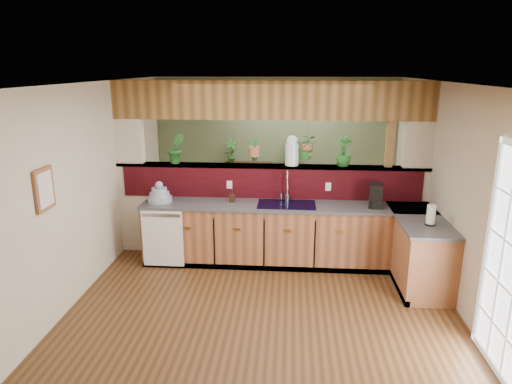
# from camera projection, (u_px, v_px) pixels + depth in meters

# --- Properties ---
(ground) EXTENTS (4.60, 7.00, 0.01)m
(ground) POSITION_uv_depth(u_px,v_px,m) (265.00, 294.00, 5.79)
(ground) COLOR #4D2F17
(ground) RESTS_ON ground
(ceiling) EXTENTS (4.60, 7.00, 0.01)m
(ceiling) POSITION_uv_depth(u_px,v_px,m) (266.00, 84.00, 5.09)
(ceiling) COLOR brown
(ceiling) RESTS_ON ground
(wall_back) EXTENTS (4.60, 0.02, 2.60)m
(wall_back) POSITION_uv_depth(u_px,v_px,m) (276.00, 146.00, 8.80)
(wall_back) COLOR beige
(wall_back) RESTS_ON ground
(wall_left) EXTENTS (0.02, 7.00, 2.60)m
(wall_left) POSITION_uv_depth(u_px,v_px,m) (79.00, 192.00, 5.61)
(wall_left) COLOR beige
(wall_left) RESTS_ON ground
(wall_right) EXTENTS (0.02, 7.00, 2.60)m
(wall_right) POSITION_uv_depth(u_px,v_px,m) (463.00, 200.00, 5.27)
(wall_right) COLOR beige
(wall_right) RESTS_ON ground
(pass_through_partition) EXTENTS (4.60, 0.21, 2.60)m
(pass_through_partition) POSITION_uv_depth(u_px,v_px,m) (272.00, 178.00, 6.76)
(pass_through_partition) COLOR beige
(pass_through_partition) RESTS_ON ground
(pass_through_ledge) EXTENTS (4.60, 0.21, 0.04)m
(pass_through_ledge) POSITION_uv_depth(u_px,v_px,m) (270.00, 166.00, 6.72)
(pass_through_ledge) COLOR brown
(pass_through_ledge) RESTS_ON ground
(header_beam) EXTENTS (4.60, 0.15, 0.55)m
(header_beam) POSITION_uv_depth(u_px,v_px,m) (271.00, 100.00, 6.46)
(header_beam) COLOR brown
(header_beam) RESTS_ON ground
(sage_backwall) EXTENTS (4.55, 0.02, 2.55)m
(sage_backwall) POSITION_uv_depth(u_px,v_px,m) (275.00, 146.00, 8.78)
(sage_backwall) COLOR #596B49
(sage_backwall) RESTS_ON ground
(countertop) EXTENTS (4.14, 1.52, 0.90)m
(countertop) POSITION_uv_depth(u_px,v_px,m) (327.00, 238.00, 6.44)
(countertop) COLOR brown
(countertop) RESTS_ON ground
(dishwasher) EXTENTS (0.58, 0.03, 0.82)m
(dishwasher) POSITION_uv_depth(u_px,v_px,m) (163.00, 238.00, 6.41)
(dishwasher) COLOR white
(dishwasher) RESTS_ON ground
(navy_sink) EXTENTS (0.82, 0.50, 0.18)m
(navy_sink) POSITION_uv_depth(u_px,v_px,m) (286.00, 210.00, 6.49)
(navy_sink) COLOR black
(navy_sink) RESTS_ON countertop
(french_door) EXTENTS (0.06, 1.02, 2.16)m
(french_door) POSITION_uv_depth(u_px,v_px,m) (509.00, 268.00, 4.09)
(french_door) COLOR white
(french_door) RESTS_ON ground
(framed_print) EXTENTS (0.04, 0.35, 0.45)m
(framed_print) POSITION_uv_depth(u_px,v_px,m) (44.00, 189.00, 4.77)
(framed_print) COLOR brown
(framed_print) RESTS_ON wall_left
(faucet) EXTENTS (0.20, 0.20, 0.46)m
(faucet) POSITION_uv_depth(u_px,v_px,m) (287.00, 185.00, 6.55)
(faucet) COLOR #B7B7B2
(faucet) RESTS_ON countertop
(dish_stack) EXTENTS (0.35, 0.35, 0.31)m
(dish_stack) POSITION_uv_depth(u_px,v_px,m) (160.00, 195.00, 6.56)
(dish_stack) COLOR #8B9DB4
(dish_stack) RESTS_ON countertop
(soap_dispenser) EXTENTS (0.09, 0.09, 0.18)m
(soap_dispenser) POSITION_uv_depth(u_px,v_px,m) (232.00, 196.00, 6.57)
(soap_dispenser) COLOR #3A2215
(soap_dispenser) RESTS_ON countertop
(coffee_maker) EXTENTS (0.17, 0.29, 0.33)m
(coffee_maker) POSITION_uv_depth(u_px,v_px,m) (376.00, 196.00, 6.33)
(coffee_maker) COLOR black
(coffee_maker) RESTS_ON countertop
(paper_towel) EXTENTS (0.13, 0.13, 0.27)m
(paper_towel) POSITION_uv_depth(u_px,v_px,m) (431.00, 215.00, 5.60)
(paper_towel) COLOR black
(paper_towel) RESTS_ON countertop
(glass_jar) EXTENTS (0.20, 0.20, 0.44)m
(glass_jar) POSITION_uv_depth(u_px,v_px,m) (292.00, 150.00, 6.63)
(glass_jar) COLOR silver
(glass_jar) RESTS_ON pass_through_ledge
(ledge_plant_left) EXTENTS (0.31, 0.29, 0.46)m
(ledge_plant_left) POSITION_uv_depth(u_px,v_px,m) (176.00, 148.00, 6.75)
(ledge_plant_left) COLOR #1F561F
(ledge_plant_left) RESTS_ON pass_through_ledge
(ledge_plant_right) EXTENTS (0.30, 0.30, 0.43)m
(ledge_plant_right) POSITION_uv_depth(u_px,v_px,m) (343.00, 151.00, 6.58)
(ledge_plant_right) COLOR #1F561F
(ledge_plant_right) RESTS_ON pass_through_ledge
(hanging_plant_a) EXTENTS (0.20, 0.16, 0.53)m
(hanging_plant_a) POSITION_uv_depth(u_px,v_px,m) (254.00, 142.00, 6.64)
(hanging_plant_a) COLOR brown
(hanging_plant_a) RESTS_ON header_beam
(hanging_plant_b) EXTENTS (0.39, 0.36, 0.50)m
(hanging_plant_b) POSITION_uv_depth(u_px,v_px,m) (307.00, 136.00, 6.56)
(hanging_plant_b) COLOR brown
(hanging_plant_b) RESTS_ON header_beam
(shelving_console) EXTENTS (1.55, 0.83, 1.00)m
(shelving_console) POSITION_uv_depth(u_px,v_px,m) (263.00, 189.00, 8.79)
(shelving_console) COLOR black
(shelving_console) RESTS_ON ground
(shelf_plant_a) EXTENTS (0.29, 0.25, 0.47)m
(shelf_plant_a) POSITION_uv_depth(u_px,v_px,m) (231.00, 151.00, 8.64)
(shelf_plant_a) COLOR #1F561F
(shelf_plant_a) RESTS_ON shelving_console
(shelf_plant_b) EXTENTS (0.32, 0.32, 0.50)m
(shelf_plant_b) POSITION_uv_depth(u_px,v_px,m) (290.00, 151.00, 8.55)
(shelf_plant_b) COLOR #1F561F
(shelf_plant_b) RESTS_ON shelving_console
(floor_plant) EXTENTS (0.73, 0.66, 0.73)m
(floor_plant) POSITION_uv_depth(u_px,v_px,m) (351.00, 208.00, 8.07)
(floor_plant) COLOR #1F561F
(floor_plant) RESTS_ON ground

